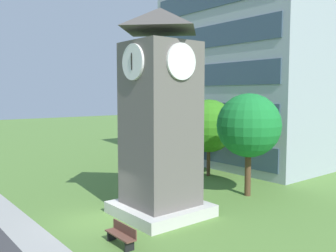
{
  "coord_description": "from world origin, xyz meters",
  "views": [
    {
      "loc": [
        16.3,
        -8.26,
        6.41
      ],
      "look_at": [
        0.6,
        4.29,
        4.64
      ],
      "focal_mm": 39.04,
      "sensor_mm": 36.0,
      "label": 1
    }
  ],
  "objects_px": {
    "clock_tower": "(160,124)",
    "park_bench": "(122,235)",
    "tree_streetside": "(184,122)",
    "tree_by_building": "(249,126)",
    "tree_near_tower": "(209,126)"
  },
  "relations": [
    {
      "from": "tree_near_tower",
      "to": "park_bench",
      "type": "bearing_deg",
      "value": -59.95
    },
    {
      "from": "clock_tower",
      "to": "park_bench",
      "type": "height_order",
      "value": "clock_tower"
    },
    {
      "from": "tree_near_tower",
      "to": "clock_tower",
      "type": "bearing_deg",
      "value": -59.9
    },
    {
      "from": "clock_tower",
      "to": "tree_streetside",
      "type": "height_order",
      "value": "clock_tower"
    },
    {
      "from": "park_bench",
      "to": "tree_near_tower",
      "type": "xyz_separation_m",
      "value": [
        -7.08,
        12.24,
        3.47
      ]
    },
    {
      "from": "park_bench",
      "to": "tree_streetside",
      "type": "xyz_separation_m",
      "value": [
        -10.85,
        12.95,
        3.49
      ]
    },
    {
      "from": "tree_by_building",
      "to": "clock_tower",
      "type": "bearing_deg",
      "value": -94.97
    },
    {
      "from": "clock_tower",
      "to": "park_bench",
      "type": "xyz_separation_m",
      "value": [
        2.14,
        -3.72,
        -4.37
      ]
    },
    {
      "from": "tree_by_building",
      "to": "tree_near_tower",
      "type": "bearing_deg",
      "value": 159.89
    },
    {
      "from": "clock_tower",
      "to": "tree_near_tower",
      "type": "bearing_deg",
      "value": 120.1
    },
    {
      "from": "tree_near_tower",
      "to": "tree_by_building",
      "type": "bearing_deg",
      "value": -20.11
    },
    {
      "from": "park_bench",
      "to": "tree_by_building",
      "type": "height_order",
      "value": "tree_by_building"
    },
    {
      "from": "tree_streetside",
      "to": "clock_tower",
      "type": "bearing_deg",
      "value": -46.65
    },
    {
      "from": "park_bench",
      "to": "tree_by_building",
      "type": "relative_size",
      "value": 0.28
    },
    {
      "from": "park_bench",
      "to": "tree_streetside",
      "type": "height_order",
      "value": "tree_streetside"
    }
  ]
}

